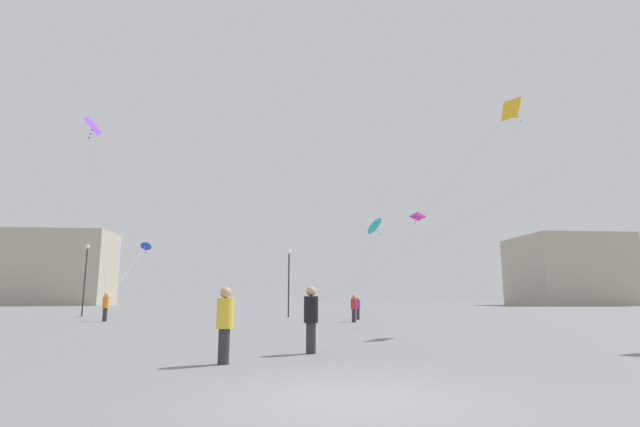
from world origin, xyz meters
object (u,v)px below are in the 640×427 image
object	(u,v)px
kite_violet_delta	(94,129)
lamppost_west	(86,269)
building_left_hall	(46,268)
building_centre_hall	(567,271)
kite_magenta_delta	(416,218)
kite_cyan_diamond	(374,225)
kite_cobalt_diamond	(146,246)
person_in_yellow	(225,321)
person_in_orange	(106,305)
lamppost_east	(289,272)
kite_amber_delta	(507,113)
person_in_red	(354,307)
person_in_black	(311,316)
person_in_purple	(358,307)

from	to	relation	value
kite_violet_delta	lamppost_west	distance (m)	16.28
building_left_hall	building_centre_hall	distance (m)	108.02
kite_violet_delta	kite_magenta_delta	bearing A→B (deg)	28.79
kite_violet_delta	building_left_hall	xyz separation A→B (m)	(-41.43, 72.15, -3.90)
kite_cyan_diamond	kite_magenta_delta	size ratio (longest dim) A/B	0.75
kite_violet_delta	building_left_hall	world-z (taller)	building_left_hall
kite_magenta_delta	building_left_hall	world-z (taller)	building_left_hall
kite_cobalt_diamond	person_in_yellow	bearing A→B (deg)	-67.91
kite_magenta_delta	building_left_hall	size ratio (longest dim) A/B	0.28
kite_violet_delta	building_left_hall	bearing A→B (deg)	119.86
kite_violet_delta	lamppost_west	xyz separation A→B (m)	(-5.86, 13.14, -7.61)
person_in_orange	lamppost_east	distance (m)	13.61
kite_cobalt_diamond	kite_amber_delta	distance (m)	31.82
kite_cyan_diamond	building_left_hall	xyz separation A→B (m)	(-58.70, 68.42, 1.34)
kite_violet_delta	kite_amber_delta	distance (m)	23.43
person_in_orange	building_centre_hall	xyz separation A→B (m)	(66.70, 66.29, 6.05)
kite_cyan_diamond	lamppost_west	bearing A→B (deg)	157.85
kite_violet_delta	person_in_red	bearing A→B (deg)	9.40
building_left_hall	building_centre_hall	bearing A→B (deg)	-1.01
person_in_yellow	lamppost_west	size ratio (longest dim) A/B	0.29
person_in_black	lamppost_west	world-z (taller)	lamppost_west
person_in_yellow	lamppost_east	xyz separation A→B (m)	(0.33, 26.99, 2.58)
person_in_yellow	kite_violet_delta	distance (m)	22.24
person_in_red	lamppost_west	world-z (taller)	lamppost_west
person_in_red	person_in_purple	size ratio (longest dim) A/B	1.09
kite_cobalt_diamond	building_centre_hall	world-z (taller)	building_centre_hall
person_in_orange	lamppost_east	size ratio (longest dim) A/B	0.35
kite_cyan_diamond	kite_amber_delta	xyz separation A→B (m)	(5.51, -9.09, 4.26)
person_in_black	lamppost_east	distance (m)	25.14
person_in_orange	kite_amber_delta	size ratio (longest dim) A/B	0.19
kite_amber_delta	lamppost_west	distance (m)	34.74
kite_amber_delta	person_in_yellow	bearing A→B (deg)	-137.39
person_in_orange	person_in_red	bearing A→B (deg)	114.86
building_centre_hall	person_in_purple	bearing A→B (deg)	-128.09
lamppost_east	lamppost_west	size ratio (longest dim) A/B	0.89
person_in_black	kite_cyan_diamond	distance (m)	19.10
person_in_yellow	person_in_black	xyz separation A→B (m)	(2.00, 2.04, 0.03)
building_left_hall	building_centre_hall	world-z (taller)	building_left_hall
person_in_purple	person_in_orange	size ratio (longest dim) A/B	0.85
person_in_yellow	lamppost_east	world-z (taller)	lamppost_east
person_in_yellow	kite_magenta_delta	bearing A→B (deg)	-2.19
kite_cobalt_diamond	lamppost_west	xyz separation A→B (m)	(-4.36, -1.55, -2.09)
kite_violet_delta	building_left_hall	distance (m)	83.29
kite_cyan_diamond	kite_violet_delta	xyz separation A→B (m)	(-17.27, -3.73, 5.25)
kite_cobalt_diamond	lamppost_west	bearing A→B (deg)	-160.43
lamppost_east	person_in_yellow	bearing A→B (deg)	-90.69
kite_violet_delta	person_in_orange	bearing A→B (deg)	91.90
person_in_orange	building_left_hall	xyz separation A→B (m)	(-41.30, 68.19, 6.58)
lamppost_east	kite_magenta_delta	bearing A→B (deg)	7.04
person_in_red	kite_amber_delta	xyz separation A→B (m)	(7.01, -7.98, 9.57)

